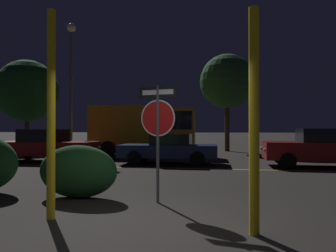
{
  "coord_description": "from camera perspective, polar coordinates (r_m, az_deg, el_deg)",
  "views": [
    {
      "loc": [
        1.19,
        -4.77,
        1.49
      ],
      "look_at": [
        -0.42,
        4.65,
        1.58
      ],
      "focal_mm": 35.0,
      "sensor_mm": 36.0,
      "label": 1
    }
  ],
  "objects": [
    {
      "name": "yellow_pole_right",
      "position": [
        4.79,
        14.76,
        0.92
      ],
      "size": [
        0.15,
        0.15,
        3.22
      ],
      "primitive_type": "cylinder",
      "color": "yellow",
      "rests_on": "ground_plane"
    },
    {
      "name": "road_center_stripe",
      "position": [
        12.45,
        4.17,
        -7.39
      ],
      "size": [
        36.43,
        0.12,
        0.01
      ],
      "primitive_type": "cube",
      "color": "gold",
      "rests_on": "ground_plane"
    },
    {
      "name": "delivery_truck",
      "position": [
        18.4,
        -3.89,
        -0.25
      ],
      "size": [
        5.85,
        2.5,
        2.77
      ],
      "rotation": [
        0.0,
        0.0,
        -1.52
      ],
      "color": "gold",
      "rests_on": "ground_plane"
    },
    {
      "name": "passing_car_1",
      "position": [
        16.13,
        -20.49,
        -3.2
      ],
      "size": [
        4.73,
        2.01,
        1.48
      ],
      "rotation": [
        0.0,
        0.0,
        -1.55
      ],
      "color": "maroon",
      "rests_on": "ground_plane"
    },
    {
      "name": "stop_sign",
      "position": [
        6.64,
        -1.78,
        1.09
      ],
      "size": [
        0.82,
        0.19,
        2.38
      ],
      "rotation": [
        0.0,
        0.0,
        -0.2
      ],
      "color": "#4C4C51",
      "rests_on": "ground_plane"
    },
    {
      "name": "tree_1",
      "position": [
        26.54,
        -23.33,
        5.61
      ],
      "size": [
        4.57,
        4.57,
        6.6
      ],
      "color": "#422D1E",
      "rests_on": "ground_plane"
    },
    {
      "name": "street_lamp",
      "position": [
        20.67,
        -16.49,
        10.28
      ],
      "size": [
        0.53,
        0.53,
        7.8
      ],
      "color": "#4C4C51",
      "rests_on": "ground_plane"
    },
    {
      "name": "hedge_bush_1",
      "position": [
        7.43,
        -15.4,
        -7.63
      ],
      "size": [
        1.76,
        0.77,
        1.14
      ],
      "primitive_type": "ellipsoid",
      "color": "#1E4C23",
      "rests_on": "ground_plane"
    },
    {
      "name": "tree_2",
      "position": [
        22.57,
        10.24,
        7.61
      ],
      "size": [
        3.65,
        3.65,
        6.53
      ],
      "color": "#422D1E",
      "rests_on": "ground_plane"
    },
    {
      "name": "ground_plane",
      "position": [
        5.14,
        -4.36,
        -17.42
      ],
      "size": [
        260.0,
        260.0,
        0.0
      ],
      "primitive_type": "plane",
      "color": "black"
    },
    {
      "name": "yellow_pole_left",
      "position": [
        5.77,
        -19.69,
        1.97
      ],
      "size": [
        0.14,
        0.14,
        3.48
      ],
      "primitive_type": "cylinder",
      "color": "yellow",
      "rests_on": "ground_plane"
    },
    {
      "name": "passing_car_2",
      "position": [
        13.99,
        0.2,
        -3.95
      ],
      "size": [
        4.25,
        1.88,
        1.28
      ],
      "rotation": [
        0.0,
        0.0,
        1.59
      ],
      "color": "navy",
      "rests_on": "ground_plane"
    },
    {
      "name": "passing_car_3",
      "position": [
        14.17,
        24.71,
        -3.49
      ],
      "size": [
        4.2,
        1.95,
        1.51
      ],
      "rotation": [
        0.0,
        0.0,
        1.56
      ],
      "color": "maroon",
      "rests_on": "ground_plane"
    }
  ]
}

